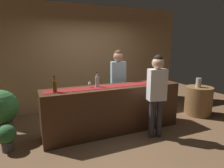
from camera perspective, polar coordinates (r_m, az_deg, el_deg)
The scene contains 14 objects.
ground_plane at distance 4.33m, azimuth 0.39°, elevation -13.37°, with size 10.00×10.00×0.00m, color brown.
back_wall at distance 5.72m, azimuth -7.48°, elevation 7.71°, with size 6.00×0.12×2.90m, color tan.
bar_counter at distance 4.15m, azimuth 0.40°, elevation -7.26°, with size 2.91×0.60×0.97m, color #472B19.
counter_runner_cloth at distance 4.02m, azimuth 0.41°, elevation -0.62°, with size 2.76×0.28×0.01m, color maroon.
wine_bottle_clear at distance 3.94m, azimuth -4.39°, elevation 0.75°, with size 0.07×0.07×0.30m.
wine_bottle_amber at distance 3.62m, azimuth -16.39°, elevation -0.66°, with size 0.07×0.07×0.30m.
wine_glass_near_customer at distance 4.62m, azimuth 13.55°, elevation 1.96°, with size 0.07×0.07×0.14m.
wine_glass_mid_counter at distance 3.89m, azimuth -6.57°, elevation 0.45°, with size 0.07×0.07×0.14m.
bartender at distance 4.68m, azimuth 1.81°, elevation 2.00°, with size 0.37×0.27×1.70m.
customer_sipping at distance 3.83m, azimuth 12.95°, elevation -1.15°, with size 0.37×0.27×1.63m.
round_side_table at distance 5.62m, azimuth 23.90°, elevation -4.48°, with size 0.68×0.68×0.74m, color olive.
vase_on_side_table at distance 5.45m, azimuth 23.93°, elevation 0.36°, with size 0.13×0.13×0.24m, color #B7B2A8.
potted_plant_tall at distance 4.37m, azimuth -29.73°, elevation -6.84°, with size 0.66×0.66×0.97m.
potted_plant_small at distance 3.92m, azimuth -28.38°, elevation -13.28°, with size 0.32×0.32×0.47m.
Camera 1 is at (-1.61, -3.58, 1.83)m, focal length 31.33 mm.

